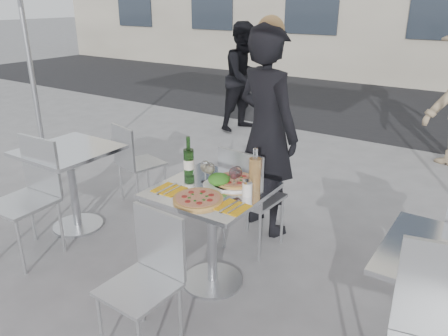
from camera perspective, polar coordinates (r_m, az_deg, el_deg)
The scene contains 22 objects.
ground at distance 3.31m, azimuth -1.49°, elevation -14.64°, with size 80.00×80.00×0.00m, color slate.
street_asphalt at distance 9.03m, azimuth 23.24°, elevation 7.18°, with size 24.00×5.00×0.00m, color black.
main_table at distance 3.03m, azimuth -1.59°, elevation -6.35°, with size 0.72×0.72×0.75m.
side_table_left at distance 4.01m, azimuth -19.36°, elevation -0.44°, with size 0.72×0.72×0.75m.
chair_far at distance 3.43m, azimuth 3.11°, elevation -3.12°, with size 0.43×0.44×0.89m.
chair_near at distance 2.60m, azimuth -9.83°, elevation -12.99°, with size 0.39×0.40×0.83m.
side_chair_lfar at distance 4.35m, azimuth -11.74°, elevation 1.30°, with size 0.46×0.46×0.82m.
side_chair_lnear at distance 3.73m, azimuth -23.91°, elevation -2.43°, with size 0.45×0.46×0.94m.
woman_diner at distance 3.70m, azimuth 5.63°, elevation 4.62°, with size 0.65×0.43×1.78m, color black.
pedestrian_a at distance 6.80m, azimuth 2.76°, elevation 11.75°, with size 0.79×0.62×1.63m, color black.
pizza_near at distance 2.77m, azimuth -3.40°, elevation -4.03°, with size 0.32×0.32×0.02m.
pizza_far at distance 3.01m, azimuth 1.42°, elevation -1.71°, with size 0.33×0.33×0.03m.
salad_plate at distance 2.97m, azimuth -0.66°, elevation -1.65°, with size 0.22×0.22×0.09m.
wine_bottle at distance 3.11m, azimuth -4.63°, elevation 0.92°, with size 0.07×0.08×0.29m.
carafe at distance 2.88m, azimuth 4.05°, elevation -0.67°, with size 0.08×0.08×0.29m.
sugar_shaker at distance 2.81m, azimuth 3.07°, elevation -2.66°, with size 0.06×0.06×0.11m.
wineglass_white_a at distance 3.00m, azimuth -2.48°, elevation 0.09°, with size 0.07×0.07×0.16m.
wineglass_white_b at distance 2.97m, azimuth -1.86°, elevation -0.15°, with size 0.07×0.07×0.16m.
wineglass_red_a at distance 2.88m, azimuth 1.31°, elevation -0.79°, with size 0.07×0.07×0.16m.
wineglass_red_b at distance 2.90m, azimuth 1.75°, elevation -0.64°, with size 0.07×0.07×0.16m.
napkin_left at distance 2.94m, azimuth -7.16°, elevation -2.77°, with size 0.18×0.20×0.01m.
napkin_right at distance 2.68m, azimuth 1.11°, elevation -5.12°, with size 0.19×0.20×0.01m.
Camera 1 is at (1.56, -2.18, 1.94)m, focal length 35.00 mm.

